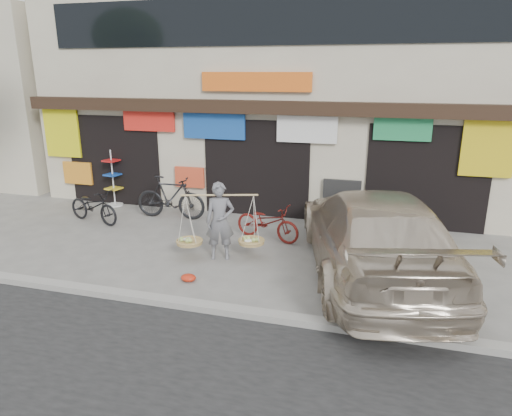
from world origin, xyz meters
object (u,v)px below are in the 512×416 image
(suv, at_px, (373,233))
(display_rack, at_px, (113,183))
(bike_2, at_px, (268,222))
(street_vendor, at_px, (220,224))
(bike_0, at_px, (93,206))
(bike_1, at_px, (170,197))

(suv, xyz_separation_m, display_rack, (-7.77, 2.95, -0.18))
(bike_2, bearing_deg, suv, -102.55)
(street_vendor, xyz_separation_m, bike_2, (0.71, 1.41, -0.35))
(bike_0, xyz_separation_m, bike_2, (4.88, -0.01, -0.02))
(bike_0, relative_size, bike_1, 0.88)
(bike_1, bearing_deg, display_rack, 71.01)
(bike_2, xyz_separation_m, suv, (2.52, -1.35, 0.43))
(bike_0, height_order, suv, suv)
(street_vendor, relative_size, bike_1, 0.92)
(suv, bearing_deg, bike_2, -41.98)
(bike_0, distance_m, bike_1, 2.07)
(bike_0, relative_size, bike_2, 1.04)
(bike_0, bearing_deg, display_rack, 28.90)
(suv, bearing_deg, street_vendor, -12.72)
(display_rack, bearing_deg, street_vendor, -33.51)
(street_vendor, xyz_separation_m, bike_0, (-4.17, 1.42, -0.33))
(bike_0, relative_size, suv, 0.27)
(bike_1, height_order, suv, suv)
(bike_0, bearing_deg, bike_2, -74.39)
(bike_1, bearing_deg, bike_0, 113.99)
(bike_2, bearing_deg, street_vendor, 169.08)
(street_vendor, height_order, bike_0, street_vendor)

